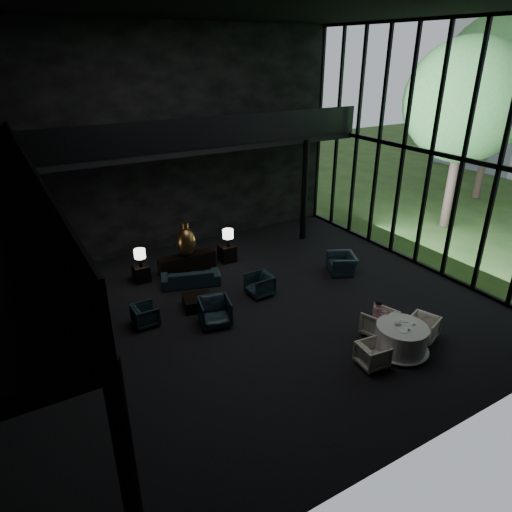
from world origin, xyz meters
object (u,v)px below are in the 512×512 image
lounge_armchair_west (146,315)px  lounge_armchair_east (260,284)px  dining_table (401,341)px  dining_chair_west (373,355)px  bronze_urn (186,242)px  lounge_armchair_south (215,309)px  table_lamp_left (140,254)px  side_table_right (227,253)px  table_lamp_right (228,235)px  console (187,263)px  window_armchair (342,261)px  sofa (191,275)px  coffee_table (197,302)px  side_table_left (141,273)px  dining_chair_east (423,328)px  dining_chair_north (379,321)px  child (378,310)px

lounge_armchair_west → lounge_armchair_east: 3.64m
dining_table → dining_chair_west: bearing=-176.4°
bronze_urn → lounge_armchair_south: size_ratio=1.24×
table_lamp_left → side_table_right: 3.27m
table_lamp_right → dining_chair_west: (0.26, -7.13, -0.77)m
lounge_armchair_west → dining_chair_west: 6.20m
bronze_urn → lounge_armchair_west: bronze_urn is taller
table_lamp_left → lounge_armchair_east: size_ratio=0.81×
console → dining_table: dining_table is taller
table_lamp_left → lounge_armchair_west: bearing=-105.6°
lounge_armchair_west → window_armchair: size_ratio=0.63×
sofa → dining_chair_west: (2.15, -6.18, -0.04)m
bronze_urn → lounge_armchair_south: bronze_urn is taller
table_lamp_right → coffee_table: 3.44m
lounge_armchair_south → coffee_table: 1.16m
lounge_armchair_south → window_armchair: 5.28m
lounge_armchair_west → lounge_armchair_south: 1.95m
window_armchair → side_table_right: bearing=-109.0°
lounge_armchair_east → coffee_table: size_ratio=0.95×
table_lamp_right → dining_chair_west: size_ratio=1.09×
side_table_right → sofa: bearing=-150.7°
side_table_left → dining_chair_west: bearing=-64.6°
console → lounge_armchair_east: size_ratio=2.60×
side_table_right → dining_chair_east: (2.23, -7.06, 0.03)m
window_armchair → dining_table: (-1.71, -4.30, -0.09)m
lounge_armchair_west → dining_chair_east: bearing=-126.6°
table_lamp_left → table_lamp_right: (3.20, -0.07, 0.08)m
table_lamp_left → sofa: 1.78m
table_lamp_left → dining_chair_north: bearing=-54.1°
bronze_urn → dining_chair_west: 7.40m
coffee_table → child: size_ratio=1.45×
dining_chair_north → dining_chair_west: dining_chair_north is taller
table_lamp_left → table_lamp_right: bearing=-1.3°
side_table_right → dining_chair_east: bearing=-72.5°
side_table_right → dining_chair_north: dining_chair_north is taller
sofa → dining_chair_west: sofa is taller
table_lamp_left → lounge_armchair_west: size_ratio=1.03×
table_lamp_right → dining_table: (1.28, -7.06, -0.75)m
table_lamp_right → window_armchair: (2.98, -2.76, -0.66)m
table_lamp_right → dining_chair_west: bearing=-87.9°
dining_table → side_table_right: bearing=100.1°
bronze_urn → side_table_right: bronze_urn is taller
bronze_urn → dining_chair_west: size_ratio=1.98×
lounge_armchair_west → lounge_armchair_south: size_ratio=0.63×
window_armchair → dining_chair_north: size_ratio=1.15×
side_table_right → window_armchair: window_armchair is taller
side_table_left → table_lamp_right: size_ratio=0.85×
table_lamp_right → child: size_ratio=1.17×
lounge_armchair_south → dining_chair_north: 4.50m
side_table_right → side_table_left: bearing=179.6°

